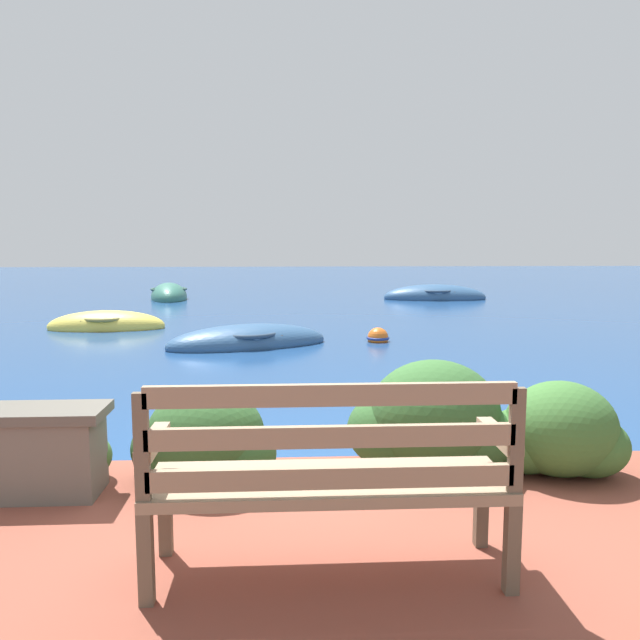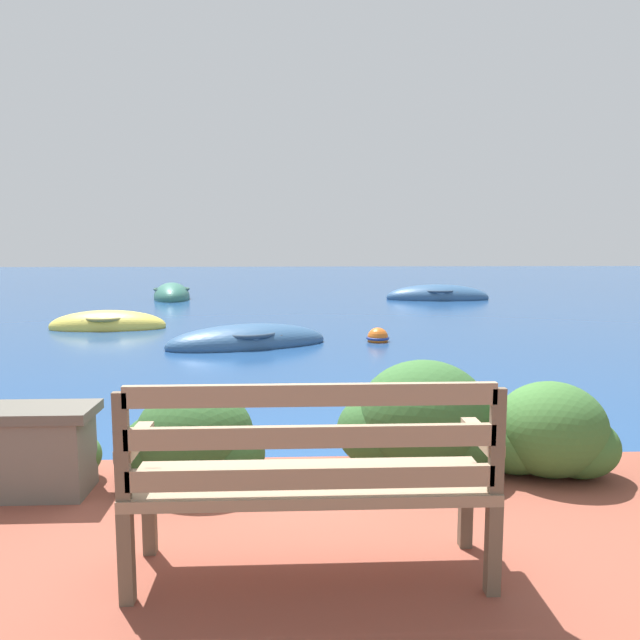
{
  "view_description": "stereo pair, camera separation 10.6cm",
  "coord_description": "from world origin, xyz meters",
  "px_view_note": "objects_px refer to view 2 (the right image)",
  "views": [
    {
      "loc": [
        -0.13,
        -4.21,
        1.72
      ],
      "look_at": [
        0.48,
        6.84,
        0.33
      ],
      "focal_mm": 35.0,
      "sensor_mm": 36.0,
      "label": 1
    },
    {
      "loc": [
        -0.02,
        -4.22,
        1.72
      ],
      "look_at": [
        0.48,
        6.84,
        0.33
      ],
      "focal_mm": 35.0,
      "sensor_mm": 36.0,
      "label": 2
    }
  ],
  "objects_px": {
    "rowboat_mid": "(108,326)",
    "rowboat_far": "(437,297)",
    "park_bench": "(311,474)",
    "rowboat_outer": "(172,297)",
    "mooring_buoy": "(378,338)",
    "rowboat_nearest": "(247,342)"
  },
  "relations": [
    {
      "from": "rowboat_mid",
      "to": "rowboat_far",
      "type": "distance_m",
      "value": 10.07
    },
    {
      "from": "park_bench",
      "to": "rowboat_outer",
      "type": "distance_m",
      "value": 16.85
    },
    {
      "from": "park_bench",
      "to": "mooring_buoy",
      "type": "distance_m",
      "value": 8.15
    },
    {
      "from": "rowboat_outer",
      "to": "mooring_buoy",
      "type": "distance_m",
      "value": 9.86
    },
    {
      "from": "park_bench",
      "to": "rowboat_nearest",
      "type": "height_order",
      "value": "park_bench"
    },
    {
      "from": "park_bench",
      "to": "mooring_buoy",
      "type": "bearing_deg",
      "value": 78.97
    },
    {
      "from": "rowboat_mid",
      "to": "park_bench",
      "type": "bearing_deg",
      "value": 107.87
    },
    {
      "from": "rowboat_outer",
      "to": "rowboat_mid",
      "type": "bearing_deg",
      "value": 169.09
    },
    {
      "from": "park_bench",
      "to": "rowboat_far",
      "type": "xyz_separation_m",
      "value": [
        4.31,
        15.92,
        -0.64
      ]
    },
    {
      "from": "rowboat_mid",
      "to": "rowboat_outer",
      "type": "height_order",
      "value": "rowboat_outer"
    },
    {
      "from": "park_bench",
      "to": "rowboat_nearest",
      "type": "bearing_deg",
      "value": 95.07
    },
    {
      "from": "rowboat_far",
      "to": "mooring_buoy",
      "type": "xyz_separation_m",
      "value": [
        -2.9,
        -7.92,
        -0.0
      ]
    },
    {
      "from": "park_bench",
      "to": "rowboat_outer",
      "type": "height_order",
      "value": "park_bench"
    },
    {
      "from": "rowboat_nearest",
      "to": "rowboat_outer",
      "type": "xyz_separation_m",
      "value": [
        -2.9,
        8.73,
        0.02
      ]
    },
    {
      "from": "rowboat_nearest",
      "to": "rowboat_far",
      "type": "xyz_separation_m",
      "value": [
        5.13,
        8.24,
        0.01
      ]
    },
    {
      "from": "park_bench",
      "to": "rowboat_mid",
      "type": "distance_m",
      "value": 10.6
    },
    {
      "from": "mooring_buoy",
      "to": "rowboat_mid",
      "type": "bearing_deg",
      "value": 159.88
    },
    {
      "from": "mooring_buoy",
      "to": "park_bench",
      "type": "bearing_deg",
      "value": -99.97
    },
    {
      "from": "rowboat_mid",
      "to": "rowboat_outer",
      "type": "bearing_deg",
      "value": -93.26
    },
    {
      "from": "park_bench",
      "to": "rowboat_mid",
      "type": "relative_size",
      "value": 0.69
    },
    {
      "from": "rowboat_far",
      "to": "mooring_buoy",
      "type": "distance_m",
      "value": 8.44
    },
    {
      "from": "rowboat_mid",
      "to": "rowboat_far",
      "type": "height_order",
      "value": "rowboat_far"
    }
  ]
}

